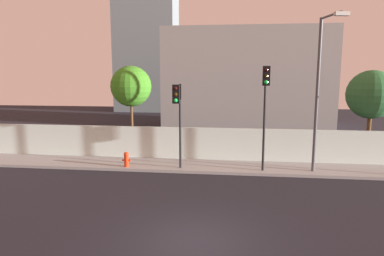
% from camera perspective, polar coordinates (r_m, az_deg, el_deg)
% --- Properties ---
extents(ground_plane, '(80.00, 80.00, 0.00)m').
position_cam_1_polar(ground_plane, '(10.95, 0.28, -18.22)').
color(ground_plane, black).
extents(sidewalk, '(36.00, 2.40, 0.15)m').
position_cam_1_polar(sidewalk, '(18.57, 3.21, -6.35)').
color(sidewalk, gray).
rests_on(sidewalk, ground).
extents(perimeter_wall, '(36.00, 0.18, 1.80)m').
position_cam_1_polar(perimeter_wall, '(19.59, 3.48, -2.60)').
color(perimeter_wall, silver).
rests_on(perimeter_wall, sidewalk).
extents(traffic_light_center, '(0.35, 1.13, 5.18)m').
position_cam_1_polar(traffic_light_center, '(16.86, 11.98, 5.04)').
color(traffic_light_center, black).
rests_on(traffic_light_center, sidewalk).
extents(traffic_light_right, '(0.35, 1.20, 4.31)m').
position_cam_1_polar(traffic_light_right, '(16.99, -2.33, 3.30)').
color(traffic_light_right, black).
rests_on(traffic_light_right, sidewalk).
extents(street_lamp_curbside, '(0.75, 2.19, 7.42)m').
position_cam_1_polar(street_lamp_curbside, '(17.62, 20.36, 6.93)').
color(street_lamp_curbside, '#4C4C51').
rests_on(street_lamp_curbside, sidewalk).
extents(fire_hydrant, '(0.44, 0.26, 0.79)m').
position_cam_1_polar(fire_hydrant, '(18.49, -10.75, -4.99)').
color(fire_hydrant, red).
rests_on(fire_hydrant, sidewalk).
extents(roadside_tree_leftmost, '(2.42, 2.42, 5.42)m').
position_cam_1_polar(roadside_tree_leftmost, '(21.02, -10.02, 6.74)').
color(roadside_tree_leftmost, brown).
rests_on(roadside_tree_leftmost, ground).
extents(roadside_tree_midleft, '(2.67, 2.67, 5.17)m').
position_cam_1_polar(roadside_tree_midleft, '(21.50, 27.45, 4.87)').
color(roadside_tree_midleft, brown).
rests_on(roadside_tree_midleft, ground).
extents(low_building_distant, '(15.18, 6.00, 8.99)m').
position_cam_1_polar(low_building_distant, '(33.18, 8.92, 8.11)').
color(low_building_distant, gray).
rests_on(low_building_distant, ground).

